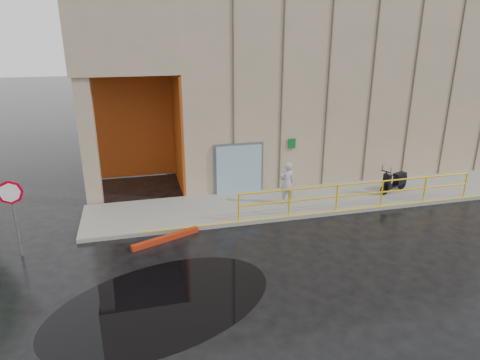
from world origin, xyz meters
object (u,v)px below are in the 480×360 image
object	(u,v)px
scooter	(395,176)
red_curb	(166,238)
person	(287,183)
stop_sign	(12,202)

from	to	relation	value
scooter	red_curb	bearing A→B (deg)	170.35
red_curb	person	bearing A→B (deg)	20.00
stop_sign	red_curb	xyz separation A→B (m)	(4.41, -0.10, -1.72)
person	scooter	size ratio (longest dim) A/B	1.03
person	scooter	distance (m)	4.83
person	stop_sign	xyz separation A→B (m)	(-9.27, -1.67, 0.82)
person	red_curb	xyz separation A→B (m)	(-4.86, -1.77, -0.90)
person	stop_sign	world-z (taller)	stop_sign
stop_sign	red_curb	bearing A→B (deg)	17.78
scooter	red_curb	world-z (taller)	scooter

